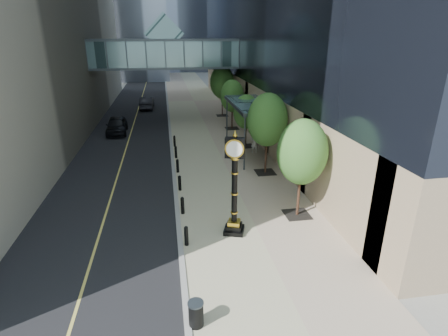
{
  "coord_description": "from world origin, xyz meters",
  "views": [
    {
      "loc": [
        -3.31,
        -13.41,
        9.48
      ],
      "look_at": [
        -0.2,
        5.09,
        2.31
      ],
      "focal_mm": 28.0,
      "sensor_mm": 36.0,
      "label": 1
    }
  ],
  "objects": [
    {
      "name": "street_trees",
      "position": [
        3.6,
        16.41,
        3.78
      ],
      "size": [
        2.92,
        28.79,
        6.0
      ],
      "color": "black",
      "rests_on": "sidewalk"
    },
    {
      "name": "street_clock",
      "position": [
        -0.24,
        1.78,
        2.32
      ],
      "size": [
        1.24,
        1.24,
        5.21
      ],
      "rotation": [
        0.0,
        0.0,
        -0.33
      ],
      "color": "black",
      "rests_on": "sidewalk"
    },
    {
      "name": "curb",
      "position": [
        -3.0,
        40.0,
        0.04
      ],
      "size": [
        0.25,
        180.0,
        0.07
      ],
      "primitive_type": "cube",
      "color": "gray",
      "rests_on": "ground"
    },
    {
      "name": "sidewalk",
      "position": [
        1.0,
        40.0,
        0.03
      ],
      "size": [
        8.0,
        180.0,
        0.06
      ],
      "primitive_type": "cube",
      "color": "tan",
      "rests_on": "ground"
    },
    {
      "name": "ground",
      "position": [
        0.0,
        0.0,
        0.0
      ],
      "size": [
        320.0,
        320.0,
        0.0
      ],
      "primitive_type": "plane",
      "color": "gray",
      "rests_on": "ground"
    },
    {
      "name": "car_far",
      "position": [
        -5.78,
        35.33,
        0.82
      ],
      "size": [
        1.87,
        4.91,
        1.6
      ],
      "primitive_type": "imported",
      "rotation": [
        0.0,
        0.0,
        3.11
      ],
      "color": "#222127",
      "rests_on": "road"
    },
    {
      "name": "road",
      "position": [
        -7.0,
        40.0,
        0.01
      ],
      "size": [
        8.0,
        180.0,
        0.02
      ],
      "primitive_type": "cube",
      "color": "black",
      "rests_on": "ground"
    },
    {
      "name": "car_near",
      "position": [
        -8.34,
        22.7,
        0.85
      ],
      "size": [
        2.17,
        4.97,
        1.67
      ],
      "primitive_type": "imported",
      "rotation": [
        0.0,
        0.0,
        0.04
      ],
      "color": "black",
      "rests_on": "road"
    },
    {
      "name": "pedestrian",
      "position": [
        3.94,
        14.11,
        0.93
      ],
      "size": [
        0.66,
        0.45,
        1.74
      ],
      "primitive_type": "imported",
      "rotation": [
        0.0,
        0.0,
        3.2
      ],
      "color": "#B7B3A8",
      "rests_on": "sidewalk"
    },
    {
      "name": "skywalk",
      "position": [
        -3.0,
        28.0,
        7.71
      ],
      "size": [
        17.0,
        4.2,
        5.8
      ],
      "color": "slate",
      "rests_on": "ground"
    },
    {
      "name": "bollard_row",
      "position": [
        -2.7,
        9.0,
        0.51
      ],
      "size": [
        0.2,
        16.2,
        0.9
      ],
      "color": "black",
      "rests_on": "sidewalk"
    },
    {
      "name": "entrance_canopy",
      "position": [
        3.48,
        14.0,
        4.19
      ],
      "size": [
        3.0,
        8.0,
        4.38
      ],
      "color": "#383F44",
      "rests_on": "ground"
    },
    {
      "name": "trash_bin",
      "position": [
        -2.7,
        -4.0,
        0.51
      ],
      "size": [
        0.58,
        0.58,
        0.9
      ],
      "primitive_type": "cylinder",
      "rotation": [
        0.0,
        0.0,
        0.12
      ],
      "color": "black",
      "rests_on": "sidewalk"
    }
  ]
}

